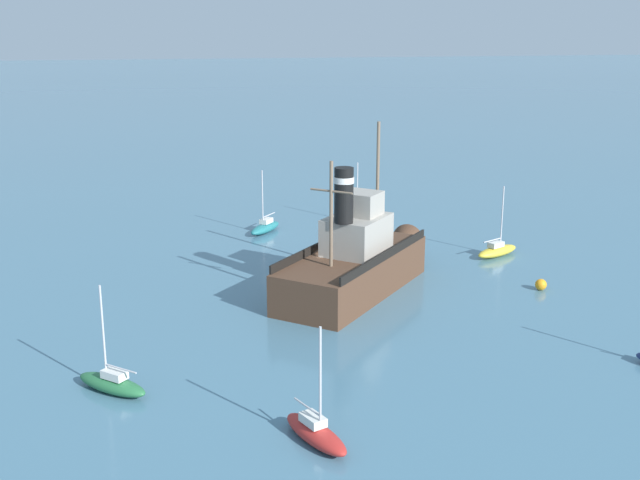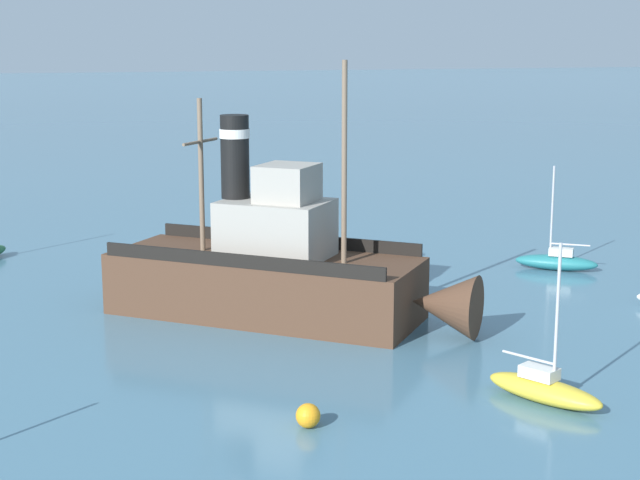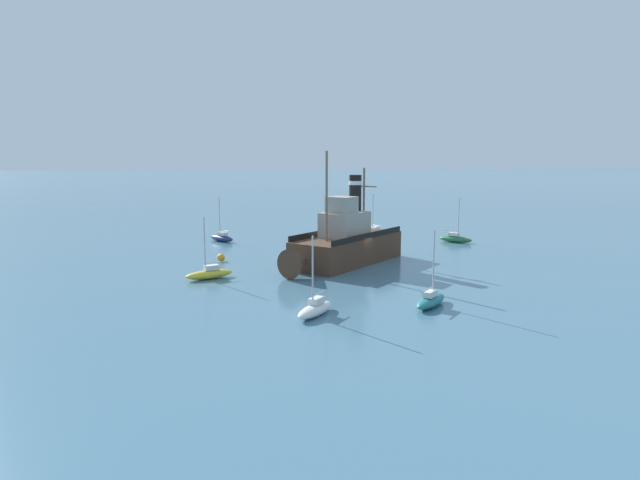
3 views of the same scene
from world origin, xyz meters
TOP-DOWN VIEW (x-y plane):
  - ground_plane at (0.00, 0.00)m, footprint 600.00×600.00m
  - old_tugboat at (0.39, 1.30)m, footprint 13.12×11.95m
  - sailboat_red at (17.73, -4.68)m, footprint 3.93×2.49m
  - sailboat_green at (11.68, -12.61)m, footprint 3.37×3.55m
  - sailboat_white at (-15.51, 5.18)m, footprint 3.79×2.98m
  - sailboat_yellow at (-4.60, 12.55)m, footprint 2.73×3.88m
  - sailboat_navy at (14.76, 13.08)m, footprint 3.60×3.30m
  - sailboat_teal at (-14.19, -2.33)m, footprint 3.67×3.20m
  - mooring_buoy at (2.67, 12.21)m, footprint 0.70×0.70m

SIDE VIEW (x-z plane):
  - ground_plane at x=0.00m, z-range 0.00..0.00m
  - mooring_buoy at x=2.67m, z-range 0.00..0.70m
  - sailboat_red at x=17.73m, z-range -2.02..2.88m
  - sailboat_green at x=11.68m, z-range -2.02..2.88m
  - sailboat_white at x=-15.51m, z-range -2.02..2.88m
  - sailboat_yellow at x=-4.60m, z-range -2.02..2.88m
  - sailboat_navy at x=14.76m, z-range -2.02..2.88m
  - sailboat_teal at x=-14.19m, z-range -2.02..2.88m
  - old_tugboat at x=0.39m, z-range -3.12..6.78m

